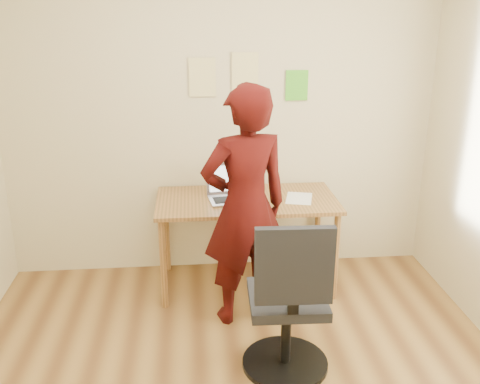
{
  "coord_description": "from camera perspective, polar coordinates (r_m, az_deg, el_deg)",
  "views": [
    {
      "loc": [
        -0.23,
        -2.5,
        2.17
      ],
      "look_at": [
        0.09,
        0.95,
        0.95
      ],
      "focal_mm": 40.0,
      "sensor_mm": 36.0,
      "label": 1
    }
  ],
  "objects": [
    {
      "name": "wall_note_right",
      "position": [
        4.37,
        6.08,
        11.24
      ],
      "size": [
        0.18,
        0.0,
        0.24
      ],
      "primitive_type": "cube",
      "color": "#51BC2A",
      "rests_on": "room"
    },
    {
      "name": "phone",
      "position": [
        4.02,
        2.79,
        -1.4
      ],
      "size": [
        0.07,
        0.12,
        0.01
      ],
      "rotation": [
        0.0,
        0.0,
        -0.04
      ],
      "color": "black",
      "rests_on": "desk"
    },
    {
      "name": "office_chair",
      "position": [
        3.28,
        5.19,
        -12.39
      ],
      "size": [
        0.54,
        0.54,
        1.05
      ],
      "rotation": [
        0.0,
        0.0,
        -0.04
      ],
      "color": "black",
      "rests_on": "ground"
    },
    {
      "name": "wall_note_left",
      "position": [
        4.28,
        -4.04,
        12.11
      ],
      "size": [
        0.21,
        0.0,
        0.3
      ],
      "primitive_type": "cube",
      "color": "#E2D387",
      "rests_on": "room"
    },
    {
      "name": "paper_sheet",
      "position": [
        4.19,
        6.31,
        -0.67
      ],
      "size": [
        0.26,
        0.32,
        0.0
      ],
      "primitive_type": "cube",
      "rotation": [
        0.0,
        0.0,
        -0.25
      ],
      "color": "white",
      "rests_on": "desk"
    },
    {
      "name": "person",
      "position": [
        3.66,
        0.55,
        -1.68
      ],
      "size": [
        0.71,
        0.55,
        1.71
      ],
      "primitive_type": "imported",
      "rotation": [
        0.0,
        0.0,
        3.4
      ],
      "color": "#350907",
      "rests_on": "ground"
    },
    {
      "name": "wall_note_mid",
      "position": [
        4.29,
        0.53,
        12.68
      ],
      "size": [
        0.21,
        0.0,
        0.3
      ],
      "primitive_type": "cube",
      "color": "#E2D387",
      "rests_on": "room"
    },
    {
      "name": "laptop",
      "position": [
        4.15,
        -0.97,
        0.01
      ],
      "size": [
        0.39,
        0.36,
        0.26
      ],
      "rotation": [
        0.0,
        0.0,
        0.13
      ],
      "color": "#B1B1B8",
      "rests_on": "desk"
    },
    {
      "name": "room",
      "position": [
        2.65,
        0.01,
        1.29
      ],
      "size": [
        3.58,
        3.58,
        2.78
      ],
      "color": "brown",
      "rests_on": "ground"
    },
    {
      "name": "desk",
      "position": [
        4.19,
        0.71,
        -1.84
      ],
      "size": [
        1.4,
        0.7,
        0.74
      ],
      "color": "olive",
      "rests_on": "ground"
    }
  ]
}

